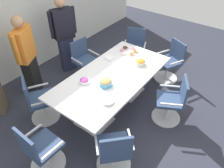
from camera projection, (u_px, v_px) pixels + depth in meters
ground_plane at (112, 105)px, 4.49m from camera, size 10.00×10.00×0.01m
back_wall at (22, 11)px, 4.72m from camera, size 8.00×0.10×2.80m
conference_table at (112, 81)px, 4.10m from camera, size 2.40×1.20×0.75m
office_chair_0 at (172, 102)px, 3.96m from camera, size 0.73×0.73×0.91m
office_chair_1 at (170, 63)px, 4.95m from camera, size 0.72×0.72×0.91m
office_chair_2 at (134, 50)px, 5.41m from camera, size 0.71×0.71×0.91m
office_chair_3 at (84, 62)px, 4.98m from camera, size 0.60×0.60×0.91m
office_chair_4 at (39, 102)px, 3.97m from camera, size 0.74×0.74×0.91m
office_chair_5 at (41, 151)px, 3.18m from camera, size 0.56×0.56×0.91m
office_chair_6 at (114, 152)px, 3.16m from camera, size 0.76×0.76×0.91m
person_standing_1 at (27, 56)px, 4.30m from camera, size 0.57×0.40×1.69m
person_standing_2 at (64, 35)px, 4.93m from camera, size 0.60×0.36×1.76m
snack_bowl_chips_orange at (140, 62)px, 4.26m from camera, size 0.20×0.20×0.11m
snack_bowl_candy_mix at (84, 81)px, 3.83m from camera, size 0.18×0.18×0.08m
snack_bowl_cookies at (106, 83)px, 3.76m from camera, size 0.23×0.23×0.12m
donut_platter at (129, 51)px, 4.66m from camera, size 0.39×0.38×0.04m
plate_stack at (108, 101)px, 3.46m from camera, size 0.21×0.21×0.04m
napkin_pile at (109, 58)px, 4.43m from camera, size 0.16×0.16×0.05m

